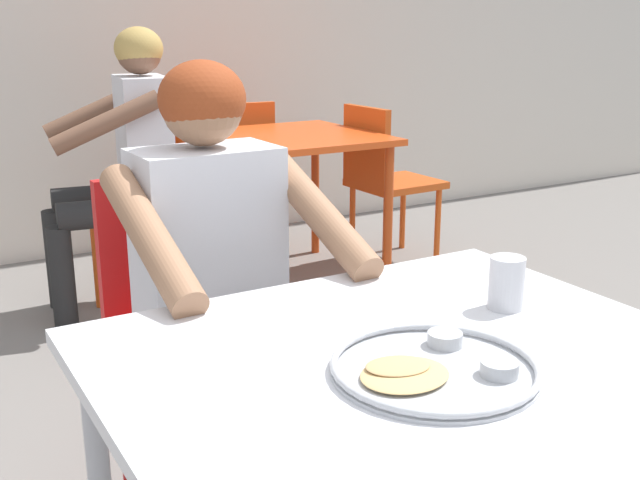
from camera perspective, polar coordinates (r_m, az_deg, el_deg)
table_foreground at (r=1.35m, az=7.05°, el=-11.59°), size 1.02×0.89×0.73m
thali_tray at (r=1.26m, az=8.41°, el=-9.24°), size 0.34×0.34×0.03m
drinking_cup at (r=1.54m, az=13.62°, el=-2.98°), size 0.07×0.07×0.10m
chair_foreground at (r=2.09m, az=-9.43°, el=-5.48°), size 0.45×0.42×0.88m
diner_foreground at (r=1.83m, az=-7.04°, el=-1.97°), size 0.50×0.56×1.18m
table_background_red at (r=3.76m, az=-2.47°, el=6.38°), size 0.84×0.82×0.74m
chair_red_left at (r=3.52m, az=-11.59°, el=3.24°), size 0.50×0.48×0.88m
chair_red_right at (r=4.10m, az=4.74°, el=4.88°), size 0.45×0.40×0.84m
chair_red_far at (r=4.37m, az=-6.22°, el=5.58°), size 0.44×0.47×0.84m
patron_background at (r=3.46m, az=-14.27°, el=6.66°), size 0.59×0.54×1.24m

